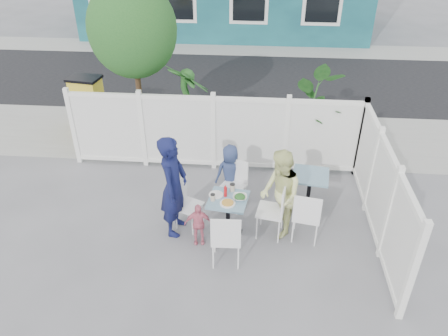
# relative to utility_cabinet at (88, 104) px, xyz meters

# --- Properties ---
(ground) EXTENTS (80.00, 80.00, 0.00)m
(ground) POSITION_rel_utility_cabinet_xyz_m (3.08, -4.00, -0.62)
(ground) COLOR slate
(near_sidewalk) EXTENTS (24.00, 2.60, 0.01)m
(near_sidewalk) POSITION_rel_utility_cabinet_xyz_m (3.08, -0.20, -0.61)
(near_sidewalk) COLOR gray
(near_sidewalk) RESTS_ON ground
(street) EXTENTS (24.00, 5.00, 0.01)m
(street) POSITION_rel_utility_cabinet_xyz_m (3.08, 3.50, -0.61)
(street) COLOR black
(street) RESTS_ON ground
(far_sidewalk) EXTENTS (24.00, 1.60, 0.01)m
(far_sidewalk) POSITION_rel_utility_cabinet_xyz_m (3.08, 6.60, -0.61)
(far_sidewalk) COLOR gray
(far_sidewalk) RESTS_ON ground
(fence_back) EXTENTS (5.86, 0.08, 1.60)m
(fence_back) POSITION_rel_utility_cabinet_xyz_m (3.18, -1.60, 0.17)
(fence_back) COLOR white
(fence_back) RESTS_ON ground
(fence_right) EXTENTS (0.08, 3.66, 1.60)m
(fence_right) POSITION_rel_utility_cabinet_xyz_m (6.08, -3.40, 0.17)
(fence_right) COLOR white
(fence_right) RESTS_ON ground
(tree) EXTENTS (1.80, 1.62, 3.59)m
(tree) POSITION_rel_utility_cabinet_xyz_m (1.48, -0.70, 1.98)
(tree) COLOR #382316
(tree) RESTS_ON ground
(utility_cabinet) EXTENTS (0.73, 0.57, 1.23)m
(utility_cabinet) POSITION_rel_utility_cabinet_xyz_m (0.00, 0.00, 0.00)
(utility_cabinet) COLOR gold
(utility_cabinet) RESTS_ON ground
(potted_shrub_a) EXTENTS (1.56, 1.56, 1.98)m
(potted_shrub_a) POSITION_rel_utility_cabinet_xyz_m (2.56, -0.90, 0.37)
(potted_shrub_a) COLOR #1A4C1C
(potted_shrub_a) RESTS_ON ground
(potted_shrub_b) EXTENTS (1.88, 2.02, 1.84)m
(potted_shrub_b) POSITION_rel_utility_cabinet_xyz_m (5.03, -1.00, 0.31)
(potted_shrub_b) COLOR #1A4C1C
(potted_shrub_b) RESTS_ON ground
(main_table) EXTENTS (0.71, 0.71, 0.67)m
(main_table) POSITION_rel_utility_cabinet_xyz_m (3.62, -3.59, -0.10)
(main_table) COLOR teal
(main_table) RESTS_ON ground
(spare_table) EXTENTS (0.72, 0.72, 0.67)m
(spare_table) POSITION_rel_utility_cabinet_xyz_m (5.03, -2.75, -0.10)
(spare_table) COLOR teal
(spare_table) RESTS_ON ground
(chair_left) EXTENTS (0.52, 0.53, 0.89)m
(chair_left) POSITION_rel_utility_cabinet_xyz_m (2.89, -3.50, -0.10)
(chair_left) COLOR white
(chair_left) RESTS_ON ground
(chair_right) EXTENTS (0.51, 0.52, 0.99)m
(chair_right) POSITION_rel_utility_cabinet_xyz_m (4.41, -3.63, -0.04)
(chair_right) COLOR white
(chair_right) RESTS_ON ground
(chair_back) EXTENTS (0.54, 0.53, 0.91)m
(chair_back) POSITION_rel_utility_cabinet_xyz_m (3.69, -2.85, -0.09)
(chair_back) COLOR white
(chair_back) RESTS_ON ground
(chair_near) EXTENTS (0.46, 0.44, 0.98)m
(chair_near) POSITION_rel_utility_cabinet_xyz_m (3.65, -4.40, -0.05)
(chair_near) COLOR white
(chair_near) RESTS_ON ground
(chair_spare) EXTENTS (0.50, 0.49, 0.96)m
(chair_spare) POSITION_rel_utility_cabinet_xyz_m (4.90, -3.75, -0.06)
(chair_spare) COLOR white
(chair_spare) RESTS_ON ground
(man) EXTENTS (0.50, 0.70, 1.79)m
(man) POSITION_rel_utility_cabinet_xyz_m (2.74, -3.63, 0.28)
(man) COLOR #10143F
(man) RESTS_ON ground
(woman) EXTENTS (0.76, 0.88, 1.55)m
(woman) POSITION_rel_utility_cabinet_xyz_m (4.46, -3.54, 0.16)
(woman) COLOR #CAD641
(woman) RESTS_ON ground
(boy) EXTENTS (0.65, 0.54, 1.14)m
(boy) POSITION_rel_utility_cabinet_xyz_m (3.59, -2.68, -0.05)
(boy) COLOR navy
(boy) RESTS_ON ground
(toddler) EXTENTS (0.47, 0.25, 0.76)m
(toddler) POSITION_rel_utility_cabinet_xyz_m (3.16, -3.92, -0.23)
(toddler) COLOR #DE7189
(toddler) RESTS_ON ground
(plate_main) EXTENTS (0.26, 0.26, 0.02)m
(plate_main) POSITION_rel_utility_cabinet_xyz_m (3.62, -3.72, 0.06)
(plate_main) COLOR white
(plate_main) RESTS_ON main_table
(plate_side) EXTENTS (0.24, 0.24, 0.02)m
(plate_side) POSITION_rel_utility_cabinet_xyz_m (3.41, -3.50, 0.06)
(plate_side) COLOR white
(plate_side) RESTS_ON main_table
(salad_bowl) EXTENTS (0.23, 0.23, 0.06)m
(salad_bowl) POSITION_rel_utility_cabinet_xyz_m (3.81, -3.57, 0.08)
(salad_bowl) COLOR white
(salad_bowl) RESTS_ON main_table
(coffee_cup_a) EXTENTS (0.07, 0.07, 0.11)m
(coffee_cup_a) POSITION_rel_utility_cabinet_xyz_m (3.37, -3.65, 0.11)
(coffee_cup_a) COLOR beige
(coffee_cup_a) RESTS_ON main_table
(coffee_cup_b) EXTENTS (0.09, 0.09, 0.13)m
(coffee_cup_b) POSITION_rel_utility_cabinet_xyz_m (3.67, -3.36, 0.11)
(coffee_cup_b) COLOR beige
(coffee_cup_b) RESTS_ON main_table
(ketchup_bottle) EXTENTS (0.05, 0.05, 0.17)m
(ketchup_bottle) POSITION_rel_utility_cabinet_xyz_m (3.57, -3.52, 0.14)
(ketchup_bottle) COLOR red
(ketchup_bottle) RESTS_ON main_table
(salt_shaker) EXTENTS (0.03, 0.03, 0.07)m
(salt_shaker) POSITION_rel_utility_cabinet_xyz_m (3.55, -3.36, 0.09)
(salt_shaker) COLOR white
(salt_shaker) RESTS_ON main_table
(pepper_shaker) EXTENTS (0.03, 0.03, 0.07)m
(pepper_shaker) POSITION_rel_utility_cabinet_xyz_m (3.55, -3.36, 0.09)
(pepper_shaker) COLOR black
(pepper_shaker) RESTS_ON main_table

